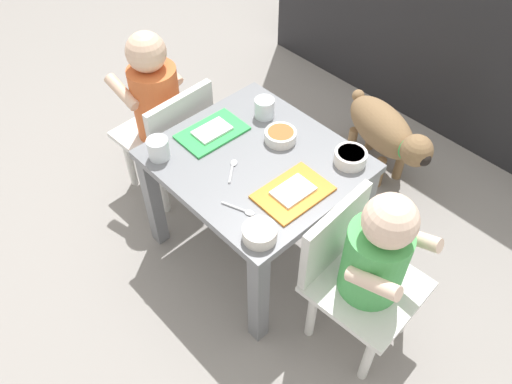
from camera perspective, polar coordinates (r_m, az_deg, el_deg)
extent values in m
plane|color=gray|center=(1.83, 0.00, -5.83)|extent=(7.00, 7.00, 0.00)
cube|color=#232326|center=(2.30, 22.48, 17.61)|extent=(1.78, 0.31, 0.90)
cube|color=slate|center=(1.53, 0.00, 3.45)|extent=(0.57, 0.52, 0.03)
cube|color=slate|center=(1.73, -11.36, -1.00)|extent=(0.04, 0.04, 0.40)
cube|color=slate|center=(1.48, 0.28, -11.83)|extent=(0.04, 0.04, 0.40)
cube|color=slate|center=(1.92, -0.21, 5.98)|extent=(0.04, 0.04, 0.40)
cube|color=slate|center=(1.69, 11.63, -2.46)|extent=(0.04, 0.04, 0.40)
cube|color=silver|center=(1.89, -10.41, 6.38)|extent=(0.29, 0.29, 0.02)
cube|color=silver|center=(1.73, -8.29, 7.48)|extent=(0.04, 0.27, 0.22)
cylinder|color=#D86633|center=(1.80, -11.02, 9.78)|extent=(0.16, 0.16, 0.26)
sphere|color=beige|center=(1.70, -12.17, 15.02)|extent=(0.13, 0.13, 0.13)
cylinder|color=silver|center=(2.08, -9.51, 6.21)|extent=(0.03, 0.03, 0.24)
cylinder|color=silver|center=(2.00, -13.91, 3.41)|extent=(0.03, 0.03, 0.24)
cylinder|color=silver|center=(1.96, -5.81, 3.59)|extent=(0.03, 0.03, 0.24)
cylinder|color=silver|center=(1.88, -10.35, 0.52)|extent=(0.03, 0.03, 0.24)
cylinder|color=beige|center=(1.84, -10.01, 13.34)|extent=(0.15, 0.05, 0.09)
cylinder|color=beige|center=(1.76, -14.68, 10.73)|extent=(0.15, 0.05, 0.09)
cube|color=silver|center=(1.47, 12.23, -10.28)|extent=(0.30, 0.30, 0.02)
cube|color=silver|center=(1.40, 8.73, -4.77)|extent=(0.04, 0.27, 0.22)
cylinder|color=#4CB259|center=(1.37, 13.03, -7.55)|extent=(0.17, 0.17, 0.22)
sphere|color=beige|center=(1.23, 14.74, -3.14)|extent=(0.14, 0.14, 0.14)
cylinder|color=silver|center=(1.51, 12.41, -17.48)|extent=(0.03, 0.03, 0.24)
cylinder|color=silver|center=(1.61, 16.50, -12.44)|extent=(0.03, 0.03, 0.24)
cylinder|color=silver|center=(1.55, 6.24, -13.18)|extent=(0.03, 0.03, 0.24)
cylinder|color=silver|center=(1.65, 10.64, -8.61)|extent=(0.03, 0.03, 0.24)
cylinder|color=beige|center=(1.26, 12.91, -9.89)|extent=(0.15, 0.05, 0.09)
cylinder|color=beige|center=(1.37, 17.27, -4.88)|extent=(0.15, 0.05, 0.09)
ellipsoid|color=olive|center=(2.02, 13.79, 7.09)|extent=(0.38, 0.26, 0.17)
sphere|color=olive|center=(1.89, 17.45, 4.43)|extent=(0.12, 0.12, 0.12)
sphere|color=black|center=(1.87, 18.17, 3.55)|extent=(0.05, 0.05, 0.05)
torus|color=green|center=(1.91, 16.76, 4.78)|extent=(0.06, 0.10, 0.10)
sphere|color=olive|center=(2.10, 11.32, 10.48)|extent=(0.05, 0.05, 0.05)
cylinder|color=olive|center=(2.03, 13.57, 2.17)|extent=(0.04, 0.04, 0.13)
cylinder|color=olive|center=(2.08, 15.69, 2.96)|extent=(0.04, 0.04, 0.13)
cylinder|color=olive|center=(2.14, 10.63, 5.49)|extent=(0.04, 0.04, 0.13)
cylinder|color=olive|center=(2.19, 12.72, 6.17)|extent=(0.04, 0.04, 0.13)
cube|color=green|center=(1.60, -4.90, 6.62)|extent=(0.14, 0.21, 0.01)
cube|color=white|center=(1.60, -4.92, 6.84)|extent=(0.08, 0.12, 0.01)
cube|color=orange|center=(1.42, 4.15, -0.08)|extent=(0.15, 0.21, 0.01)
cube|color=white|center=(1.41, 4.17, 0.14)|extent=(0.08, 0.11, 0.01)
cylinder|color=white|center=(1.65, 0.95, 9.35)|extent=(0.06, 0.06, 0.06)
cylinder|color=silver|center=(1.65, 0.94, 9.01)|extent=(0.05, 0.05, 0.04)
cylinder|color=white|center=(1.53, -10.82, 4.77)|extent=(0.06, 0.06, 0.07)
cylinder|color=silver|center=(1.54, -10.73, 4.29)|extent=(0.06, 0.06, 0.03)
cylinder|color=silver|center=(1.30, 0.42, -4.62)|extent=(0.09, 0.09, 0.04)
cylinder|color=gold|center=(1.29, 0.42, -4.20)|extent=(0.07, 0.07, 0.01)
cylinder|color=white|center=(1.57, 2.75, 6.26)|extent=(0.10, 0.10, 0.03)
cylinder|color=#B26633|center=(1.56, 2.76, 6.63)|extent=(0.08, 0.08, 0.01)
cylinder|color=white|center=(1.52, 10.48, 3.83)|extent=(0.10, 0.10, 0.04)
cylinder|color=#D84C33|center=(1.51, 10.56, 4.28)|extent=(0.08, 0.08, 0.01)
cylinder|color=silver|center=(1.47, -2.71, 2.00)|extent=(0.05, 0.06, 0.01)
ellipsoid|color=silver|center=(1.50, -2.48, 3.28)|extent=(0.03, 0.03, 0.01)
cylinder|color=silver|center=(1.38, -2.49, -1.67)|extent=(0.07, 0.03, 0.01)
ellipsoid|color=silver|center=(1.37, -0.73, -2.33)|extent=(0.03, 0.03, 0.01)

